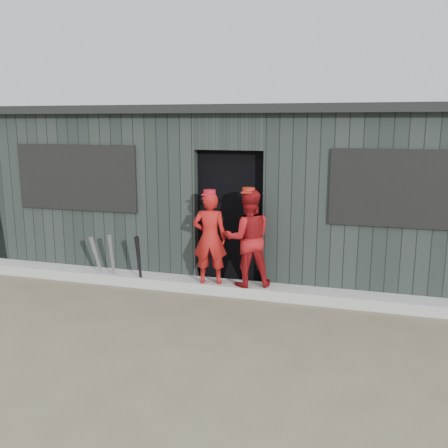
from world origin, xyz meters
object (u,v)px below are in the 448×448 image
(bat_left, at_px, (97,259))
(dugout, at_px, (252,188))
(bat_mid, at_px, (112,259))
(player_grey_back, at_px, (243,242))
(player_red_left, at_px, (210,238))
(player_red_right, at_px, (248,238))
(bat_right, at_px, (139,262))

(bat_left, xyz_separation_m, dugout, (1.93, 1.82, 0.92))
(bat_mid, xyz_separation_m, player_grey_back, (1.83, 0.67, 0.22))
(player_red_left, xyz_separation_m, player_red_right, (0.54, 0.05, 0.02))
(player_red_left, distance_m, dugout, 1.83)
(player_red_left, bearing_deg, dugout, -107.63)
(bat_left, distance_m, player_grey_back, 2.19)
(bat_right, height_order, player_red_right, player_red_right)
(bat_left, relative_size, player_red_right, 0.57)
(bat_left, distance_m, player_red_right, 2.33)
(bat_right, relative_size, player_red_right, 0.59)
(bat_mid, distance_m, dugout, 2.64)
(bat_mid, height_order, dugout, dugout)
(player_grey_back, bearing_deg, dugout, -73.78)
(player_red_left, bearing_deg, player_red_right, 173.97)
(player_grey_back, xyz_separation_m, dugout, (-0.14, 1.16, 0.67))
(bat_left, distance_m, dugout, 2.81)
(bat_left, relative_size, player_red_left, 0.58)
(bat_left, distance_m, bat_right, 0.70)
(dugout, bearing_deg, bat_right, -123.54)
(bat_right, height_order, player_grey_back, player_grey_back)
(bat_right, xyz_separation_m, player_red_left, (1.04, 0.10, 0.40))
(bat_left, height_order, bat_right, bat_right)
(bat_left, bearing_deg, player_red_right, 2.91)
(bat_left, relative_size, bat_right, 0.95)
(bat_left, bearing_deg, dugout, 43.30)
(bat_mid, xyz_separation_m, bat_right, (0.45, -0.03, 0.00))
(bat_right, xyz_separation_m, player_red_right, (1.58, 0.15, 0.42))
(bat_right, distance_m, player_grey_back, 1.56)
(bat_mid, relative_size, player_red_left, 0.62)
(bat_mid, distance_m, bat_right, 0.45)
(player_red_left, xyz_separation_m, dugout, (0.19, 1.76, 0.49))
(bat_mid, height_order, player_grey_back, player_grey_back)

